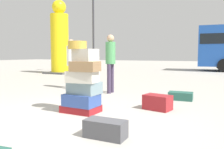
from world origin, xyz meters
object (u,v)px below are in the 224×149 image
suitcase_tower (83,84)px  lamp_post (93,4)px  suitcase_charcoal_upright_blue (105,129)px  suitcase_maroon_foreground_near (157,102)px  suitcase_teal_right_side (181,96)px  yellow_dummy_statue (60,41)px  person_bearded_onlooker (71,59)px  person_tourist_with_camera (110,58)px

suitcase_tower → lamp_post: size_ratio=0.21×
suitcase_charcoal_upright_blue → lamp_post: bearing=120.8°
suitcase_maroon_foreground_near → suitcase_charcoal_upright_blue: size_ratio=0.95×
suitcase_tower → suitcase_teal_right_side: size_ratio=2.39×
suitcase_teal_right_side → yellow_dummy_statue: size_ratio=0.13×
person_bearded_onlooker → suitcase_charcoal_upright_blue: bearing=24.4°
suitcase_maroon_foreground_near → person_bearded_onlooker: size_ratio=0.33×
person_tourist_with_camera → yellow_dummy_statue: size_ratio=0.39×
yellow_dummy_statue → suitcase_teal_right_side: bearing=-33.0°
suitcase_teal_right_side → suitcase_charcoal_upright_blue: bearing=-101.2°
suitcase_tower → suitcase_charcoal_upright_blue: 1.57m
person_bearded_onlooker → suitcase_teal_right_side: bearing=66.1°
suitcase_tower → yellow_dummy_statue: yellow_dummy_statue is taller
yellow_dummy_statue → lamp_post: lamp_post is taller
suitcase_maroon_foreground_near → person_bearded_onlooker: 4.05m
suitcase_tower → lamp_post: bearing=119.9°
yellow_dummy_statue → suitcase_maroon_foreground_near: bearing=-39.8°
suitcase_teal_right_side → suitcase_charcoal_upright_blue: (-0.43, -3.31, 0.03)m
suitcase_teal_right_side → lamp_post: (-6.74, 6.82, 4.28)m
suitcase_tower → lamp_post: lamp_post is taller
person_tourist_with_camera → lamp_post: (-4.61, 6.64, 3.32)m
suitcase_teal_right_side → lamp_post: lamp_post is taller
suitcase_maroon_foreground_near → suitcase_charcoal_upright_blue: 2.00m
suitcase_maroon_foreground_near → person_tourist_with_camera: 2.58m
suitcase_teal_right_side → person_bearded_onlooker: size_ratio=0.36×
suitcase_teal_right_side → person_bearded_onlooker: 3.92m
suitcase_tower → person_tourist_with_camera: person_tourist_with_camera is taller
suitcase_tower → person_bearded_onlooker: person_bearded_onlooker is taller
suitcase_maroon_foreground_near → yellow_dummy_statue: (-8.07, 6.72, 1.85)m
suitcase_tower → suitcase_maroon_foreground_near: suitcase_tower is taller
suitcase_teal_right_side → yellow_dummy_statue: bearing=143.3°
suitcase_tower → person_bearded_onlooker: size_ratio=0.85×
suitcase_teal_right_side → person_bearded_onlooker: (-3.79, 0.43, 0.90)m
suitcase_teal_right_side → suitcase_maroon_foreground_near: 1.35m
suitcase_charcoal_upright_blue → lamp_post: lamp_post is taller
person_bearded_onlooker → person_tourist_with_camera: (1.66, -0.26, 0.06)m
suitcase_maroon_foreground_near → person_bearded_onlooker: bearing=165.4°
person_bearded_onlooker → suitcase_maroon_foreground_near: bearing=46.3°
suitcase_maroon_foreground_near → suitcase_teal_right_side: bearing=91.5°
suitcase_tower → suitcase_charcoal_upright_blue: suitcase_tower is taller
suitcase_charcoal_upright_blue → yellow_dummy_statue: 11.89m
suitcase_charcoal_upright_blue → lamp_post: size_ratio=0.09×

